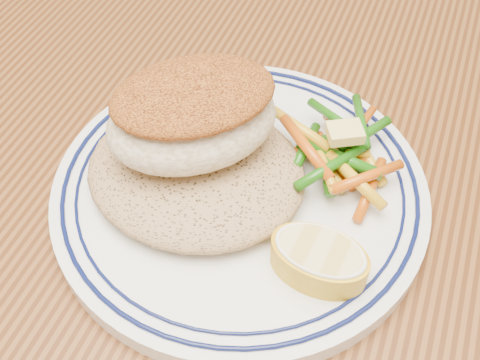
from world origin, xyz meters
name	(u,v)px	position (x,y,z in m)	size (l,w,h in m)	color
dining_table	(214,323)	(0.00, 0.00, 0.65)	(1.50, 0.90, 0.75)	#46240E
plate	(240,190)	(0.00, 0.05, 0.76)	(0.25, 0.25, 0.02)	white
rice_pilaf	(196,168)	(-0.03, 0.04, 0.78)	(0.15, 0.13, 0.03)	#96744B
fish_fillet	(192,115)	(-0.03, 0.05, 0.82)	(0.14, 0.13, 0.06)	beige
vegetable_pile	(338,154)	(0.06, 0.09, 0.78)	(0.10, 0.10, 0.03)	#BD4C09
butter_pat	(345,133)	(0.06, 0.09, 0.80)	(0.02, 0.02, 0.01)	#E2D76E
lemon_wedge	(319,259)	(0.07, 0.00, 0.78)	(0.06, 0.06, 0.02)	gold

